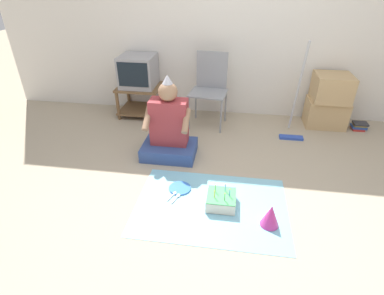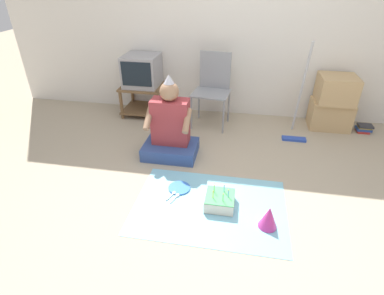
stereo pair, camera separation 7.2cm
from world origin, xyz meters
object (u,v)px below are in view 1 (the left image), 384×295
(cardboard_box_stack, at_px, (329,101))
(book_pile, at_px, (359,126))
(dust_mop, at_px, (295,112))
(tv, at_px, (138,71))
(party_hat_blue, at_px, (271,215))
(paper_plate, at_px, (180,188))
(person_seated, at_px, (169,130))
(birthday_cake, at_px, (221,200))
(folding_chair, at_px, (210,84))

(cardboard_box_stack, height_order, book_pile, cardboard_box_stack)
(book_pile, bearing_deg, dust_mop, -160.56)
(tv, height_order, dust_mop, dust_mop)
(party_hat_blue, bearing_deg, book_pile, 56.36)
(dust_mop, height_order, book_pile, dust_mop)
(cardboard_box_stack, height_order, paper_plate, cardboard_box_stack)
(paper_plate, bearing_deg, dust_mop, 46.55)
(person_seated, bearing_deg, cardboard_box_stack, 28.54)
(birthday_cake, bearing_deg, dust_mop, 61.16)
(paper_plate, bearing_deg, party_hat_blue, -23.54)
(paper_plate, bearing_deg, person_seated, 110.42)
(folding_chair, distance_m, paper_plate, 1.57)
(book_pile, height_order, party_hat_blue, party_hat_blue)
(person_seated, distance_m, birthday_cake, 1.02)
(folding_chair, xyz_separation_m, party_hat_blue, (0.68, -1.83, -0.43))
(tv, bearing_deg, dust_mop, -10.56)
(tv, relative_size, person_seated, 0.51)
(tv, height_order, cardboard_box_stack, tv)
(cardboard_box_stack, distance_m, dust_mop, 0.60)
(tv, xyz_separation_m, paper_plate, (0.85, -1.61, -0.61))
(person_seated, bearing_deg, party_hat_blue, -42.82)
(folding_chair, height_order, dust_mop, dust_mop)
(birthday_cake, height_order, party_hat_blue, party_hat_blue)
(folding_chair, distance_m, person_seated, 0.98)
(cardboard_box_stack, relative_size, party_hat_blue, 3.54)
(birthday_cake, distance_m, paper_plate, 0.43)
(person_seated, xyz_separation_m, birthday_cake, (0.62, -0.77, -0.24))
(folding_chair, relative_size, dust_mop, 0.79)
(book_pile, bearing_deg, birthday_cake, -134.12)
(dust_mop, bearing_deg, paper_plate, -133.45)
(tv, xyz_separation_m, birthday_cake, (1.25, -1.78, -0.56))
(birthday_cake, bearing_deg, book_pile, 45.88)
(cardboard_box_stack, distance_m, book_pile, 0.52)
(cardboard_box_stack, xyz_separation_m, dust_mop, (-0.47, -0.38, -0.02))
(cardboard_box_stack, bearing_deg, dust_mop, -141.15)
(cardboard_box_stack, xyz_separation_m, party_hat_blue, (-0.84, -1.96, -0.24))
(folding_chair, xyz_separation_m, paper_plate, (-0.12, -1.48, -0.52))
(cardboard_box_stack, distance_m, person_seated, 2.12)
(book_pile, xyz_separation_m, party_hat_blue, (-1.26, -1.90, 0.05))
(book_pile, height_order, paper_plate, book_pile)
(folding_chair, xyz_separation_m, birthday_cake, (0.27, -1.65, -0.47))
(birthday_cake, relative_size, paper_plate, 1.22)
(book_pile, distance_m, person_seated, 2.49)
(paper_plate, bearing_deg, folding_chair, 85.20)
(tv, bearing_deg, book_pile, -1.20)
(party_hat_blue, distance_m, paper_plate, 0.88)
(dust_mop, distance_m, birthday_cake, 1.62)
(folding_chair, bearing_deg, book_pile, 2.00)
(paper_plate, bearing_deg, cardboard_box_stack, 44.54)
(folding_chair, relative_size, person_seated, 1.02)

